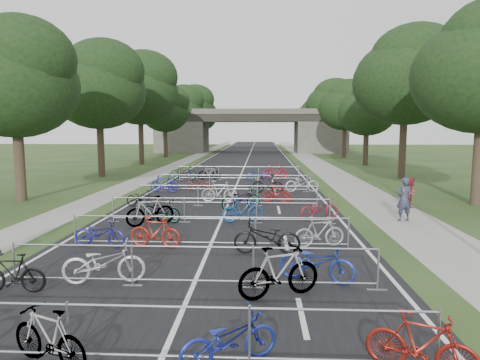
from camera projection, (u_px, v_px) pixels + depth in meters
The scene contains 54 objects.
road at pixel (248, 158), 56.79m from camera, with size 11.00×140.00×0.01m, color black.
sidewalk_right at pixel (308, 159), 56.41m from camera, with size 3.00×140.00×0.01m, color gray.
sidewalk_left at pixel (192, 158), 57.16m from camera, with size 2.00×140.00×0.01m, color gray.
lane_markings at pixel (248, 158), 56.80m from camera, with size 0.12×140.00×0.00m, color silver.
overpass_bridge at pixel (251, 131), 71.24m from camera, with size 31.00×8.00×7.05m.
tree_left_0 at pixel (16, 81), 22.78m from camera, with size 6.72×6.72×10.25m.
tree_left_1 at pixel (99, 87), 34.58m from camera, with size 7.56×7.56×11.53m.
tree_right_1 at pixel (407, 78), 33.32m from camera, with size 8.18×8.18×12.47m.
tree_left_2 at pixel (141, 90), 46.38m from camera, with size 8.40×8.40×12.81m.
tree_right_2 at pixel (368, 110), 45.46m from camera, with size 6.16×6.16×9.39m.
tree_left_3 at pixel (165, 110), 58.47m from camera, with size 6.72×6.72×10.25m.
tree_right_3 at pixel (346, 106), 57.24m from camera, with size 7.17×7.17×10.93m.
tree_left_4 at pixel (181, 108), 70.27m from camera, with size 7.56×7.56×11.53m.
tree_right_4 at pixel (332, 104), 69.02m from camera, with size 8.18×8.18×12.47m.
tree_left_5 at pixel (193, 107), 82.07m from camera, with size 8.40×8.40×12.81m.
tree_right_5 at pixel (321, 118), 81.15m from camera, with size 6.16×6.16×9.39m.
tree_left_6 at pixel (202, 117), 94.17m from camera, with size 6.72×6.72×10.25m.
tree_right_6 at pixel (313, 115), 92.93m from camera, with size 7.17×7.17×10.93m.
barrier_row_0 at pixel (158, 335), 7.15m from camera, with size 9.70×0.08×1.10m.
barrier_row_1 at pixel (192, 266), 10.72m from camera, with size 9.70×0.08×1.10m.
barrier_row_2 at pixel (209, 232), 14.29m from camera, with size 9.70×0.08×1.10m.
barrier_row_3 at pixel (220, 210), 18.06m from camera, with size 9.70×0.08×1.10m.
barrier_row_4 at pixel (228, 195), 22.03m from camera, with size 9.70×0.08×1.10m.
barrier_row_5 at pixel (234, 183), 26.98m from camera, with size 9.70×0.08×1.10m.
barrier_row_6 at pixel (239, 173), 32.93m from camera, with size 9.70×0.08×1.10m.
bike_1 at pixel (49, 337), 7.15m from camera, with size 0.48×1.70×1.02m, color #989A9F.
bike_2 at pixel (229, 339), 7.18m from camera, with size 0.62×1.77×0.93m, color navy.
bike_3 at pixel (421, 345), 6.86m from camera, with size 0.50×1.76×1.06m, color maroon.
bike_4 at pixel (13, 274), 10.36m from camera, with size 0.46×1.62×0.97m, color black.
bike_5 at pixel (104, 263), 10.99m from camera, with size 0.73×2.09×1.10m, color #BBB9C2.
bike_6 at pixel (279, 272), 10.05m from camera, with size 0.59×2.08×1.25m, color #989A9F.
bike_7 at pixel (317, 262), 11.11m from camera, with size 0.70×2.00×1.05m, color navy.
bike_8 at pixel (100, 234), 14.34m from camera, with size 0.63×1.81×0.95m, color navy.
bike_9 at pixel (155, 232), 14.28m from camera, with size 0.51×1.79×1.08m, color maroon.
bike_10 at pixel (267, 237), 13.53m from camera, with size 0.74×2.12×1.11m, color black.
bike_11 at pixel (319, 232), 14.29m from camera, with size 0.50×1.75×1.05m, color #9B9BA2.
bike_12 at pixel (150, 211), 17.51m from camera, with size 0.57×2.03×1.22m, color #989A9F.
bike_13 at pixel (162, 210), 18.27m from camera, with size 0.65×1.87×0.98m, color #989A9F.
bike_14 at pixel (243, 210), 18.14m from camera, with size 0.51×1.80×1.08m, color navy.
bike_15 at pixel (319, 209), 18.81m from camera, with size 0.61×1.76×0.92m, color maroon.
bike_16 at pixel (142, 198), 21.60m from camera, with size 0.62×1.77×0.93m, color black.
bike_17 at pixel (219, 192), 23.02m from camera, with size 0.55×1.96×1.18m, color #A5A3AB.
bike_18 at pixel (241, 199), 20.98m from camera, with size 0.72×2.06×1.08m, color #989A9F.
bike_19 at pixel (277, 194), 22.90m from camera, with size 0.46×1.62×0.97m, color maroon.
bike_20 at pixel (164, 184), 26.64m from camera, with size 0.52×1.83×1.10m, color navy.
bike_21 at pixel (198, 184), 27.32m from camera, with size 0.60×1.73×0.91m, color maroon.
bike_22 at pixel (268, 184), 26.31m from camera, with size 0.54×1.91×1.15m, color black.
bike_23 at pixel (302, 183), 26.82m from camera, with size 0.75×2.15×1.13m, color #B2B1BA.
bike_24 at pixel (183, 173), 33.10m from camera, with size 0.76×2.17×1.14m, color #989A9F.
bike_25 at pixel (209, 173), 33.16m from camera, with size 0.49×1.73×1.04m, color #989A9F.
bike_26 at pixel (258, 175), 32.67m from camera, with size 0.61×1.74×0.91m, color navy.
bike_27 at pixel (275, 172), 33.22m from camera, with size 0.59×2.10×1.26m, color maroon.
pedestrian_a at pixel (404, 199), 18.34m from camera, with size 0.69×0.46×1.91m, color #2C2F42.
pedestrian_b at pixel (411, 193), 21.27m from camera, with size 0.75×0.59×1.55m, color maroon.
Camera 1 is at (1.70, -6.71, 3.99)m, focal length 32.00 mm.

